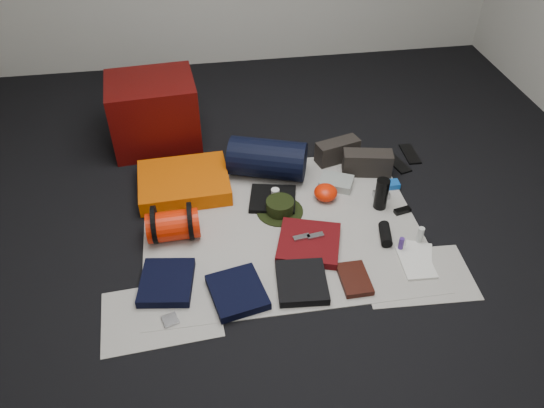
{
  "coord_description": "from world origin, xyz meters",
  "views": [
    {
      "loc": [
        -0.41,
        -2.27,
        2.12
      ],
      "look_at": [
        -0.04,
        0.09,
        0.1
      ],
      "focal_mm": 35.0,
      "sensor_mm": 36.0,
      "label": 1
    }
  ],
  "objects": [
    {
      "name": "orange_stuff_sack",
      "position": [
        0.31,
        0.2,
        0.05
      ],
      "size": [
        0.19,
        0.19,
        0.1
      ],
      "primitive_type": "ellipsoid",
      "rotation": [
        0.0,
        0.0,
        0.41
      ],
      "color": "red",
      "rests_on": "newspaper_mat"
    },
    {
      "name": "sack_strap_right",
      "position": [
        -0.52,
        -0.0,
        0.11
      ],
      "size": [
        0.02,
        0.22,
        0.22
      ],
      "primitive_type": "cylinder",
      "rotation": [
        0.0,
        1.57,
        0.0
      ],
      "color": "black",
      "rests_on": "newspaper_mat"
    },
    {
      "name": "sleeping_pad",
      "position": [
        -0.55,
        0.43,
        0.06
      ],
      "size": [
        0.58,
        0.48,
        0.1
      ],
      "primitive_type": "cube",
      "rotation": [
        0.0,
        0.0,
        0.05
      ],
      "color": "#CD5002",
      "rests_on": "newspaper_mat"
    },
    {
      "name": "hiking_boot_right",
      "position": [
        0.64,
        0.42,
        0.09
      ],
      "size": [
        0.33,
        0.18,
        0.16
      ],
      "primitive_type": "cube",
      "rotation": [
        0.0,
        0.0,
        -0.19
      ],
      "color": "black",
      "rests_on": "newspaper_mat"
    },
    {
      "name": "speaker",
      "position": [
        0.57,
        -0.2,
        0.04
      ],
      "size": [
        0.1,
        0.17,
        0.06
      ],
      "primitive_type": "cylinder",
      "rotation": [
        1.57,
        0.0,
        -0.2
      ],
      "color": "black",
      "rests_on": "newspaper_mat"
    },
    {
      "name": "flip_flop_left",
      "position": [
        0.88,
        0.49,
        0.01
      ],
      "size": [
        0.14,
        0.24,
        0.01
      ],
      "primitive_type": "cube",
      "rotation": [
        0.0,
        0.0,
        0.27
      ],
      "color": "black",
      "rests_on": "floor"
    },
    {
      "name": "water_bottle",
      "position": [
        0.62,
        0.07,
        0.11
      ],
      "size": [
        0.1,
        0.1,
        0.2
      ],
      "primitive_type": "cylinder",
      "rotation": [
        0.0,
        0.0,
        -0.27
      ],
      "color": "black",
      "rests_on": "newspaper_mat"
    },
    {
      "name": "first_aid_pouch",
      "position": [
        0.41,
        0.32,
        0.03
      ],
      "size": [
        0.25,
        0.23,
        0.05
      ],
      "primitive_type": "cube",
      "rotation": [
        0.0,
        0.0,
        -0.45
      ],
      "color": "gray",
      "rests_on": "newspaper_mat"
    },
    {
      "name": "energy_bar_b",
      "position": [
        0.16,
        -0.17,
        0.06
      ],
      "size": [
        0.1,
        0.05,
        0.01
      ],
      "primitive_type": "cube",
      "rotation": [
        0.0,
        0.0,
        0.14
      ],
      "color": "#A6A6AB",
      "rests_on": "red_shirt"
    },
    {
      "name": "hiking_boot_left",
      "position": [
        0.49,
        0.6,
        0.08
      ],
      "size": [
        0.31,
        0.19,
        0.15
      ],
      "primitive_type": "cube",
      "rotation": [
        0.0,
        0.0,
        0.28
      ],
      "color": "black",
      "rests_on": "newspaper_mat"
    },
    {
      "name": "sack_strap_left",
      "position": [
        -0.72,
        -0.0,
        0.11
      ],
      "size": [
        0.02,
        0.22,
        0.22
      ],
      "primitive_type": "cylinder",
      "rotation": [
        0.0,
        1.57,
        0.0
      ],
      "color": "black",
      "rests_on": "newspaper_mat"
    },
    {
      "name": "boonie_brim",
      "position": [
        0.01,
        0.12,
        0.01
      ],
      "size": [
        0.31,
        0.31,
        0.01
      ],
      "primitive_type": "cylinder",
      "rotation": [
        0.0,
        0.0,
        -0.11
      ],
      "color": "black",
      "rests_on": "newspaper_mat"
    },
    {
      "name": "newspaper_sheet_front_left",
      "position": [
        -0.7,
        -0.55,
        0.0
      ],
      "size": [
        0.61,
        0.44,
        0.0
      ],
      "primitive_type": "cube",
      "rotation": [
        0.0,
        0.0,
        0.07
      ],
      "color": "beige",
      "rests_on": "floor"
    },
    {
      "name": "paperback_book",
      "position": [
        0.31,
        -0.49,
        0.02
      ],
      "size": [
        0.15,
        0.23,
        0.03
      ],
      "primitive_type": "cube",
      "rotation": [
        0.0,
        0.0,
        0.01
      ],
      "color": "black",
      "rests_on": "newspaper_mat"
    },
    {
      "name": "boonie_crown",
      "position": [
        0.01,
        0.12,
        0.05
      ],
      "size": [
        0.17,
        0.17,
        0.08
      ],
      "primitive_type": "cylinder",
      "color": "black",
      "rests_on": "boonie_brim"
    },
    {
      "name": "stuff_sack",
      "position": [
        -0.62,
        -0.0,
        0.09
      ],
      "size": [
        0.3,
        0.18,
        0.17
      ],
      "primitive_type": "cylinder",
      "rotation": [
        0.0,
        1.57,
        0.04
      ],
      "color": "red",
      "rests_on": "newspaper_mat"
    },
    {
      "name": "newspaper_sheet_front_right",
      "position": [
        0.65,
        -0.5,
        0.0
      ],
      "size": [
        0.6,
        0.43,
        0.0
      ],
      "primitive_type": "cube",
      "rotation": [
        0.0,
        0.0,
        -0.05
      ],
      "color": "beige",
      "rests_on": "floor"
    },
    {
      "name": "navy_duffel",
      "position": [
        -0.01,
        0.5,
        0.13
      ],
      "size": [
        0.55,
        0.4,
        0.26
      ],
      "primitive_type": "cylinder",
      "rotation": [
        0.0,
        1.57,
        -0.33
      ],
      "color": "black",
      "rests_on": "newspaper_mat"
    },
    {
      "name": "newspaper_mat",
      "position": [
        0.0,
        0.0,
        0.0
      ],
      "size": [
        1.6,
        1.3,
        0.01
      ],
      "primitive_type": "cube",
      "color": "beige",
      "rests_on": "floor"
    },
    {
      "name": "trousers_navy_b",
      "position": [
        -0.31,
        -0.49,
        0.03
      ],
      "size": [
        0.32,
        0.35,
        0.05
      ],
      "primitive_type": "cube",
      "rotation": [
        0.0,
        0.0,
        0.21
      ],
      "color": "black",
      "rests_on": "newspaper_mat"
    },
    {
      "name": "key_cluster",
      "position": [
        -0.65,
        -0.6,
        0.01
      ],
      "size": [
        0.09,
        0.09,
        0.01
      ],
      "primitive_type": "cube",
      "rotation": [
        0.0,
        0.0,
        0.3
      ],
      "color": "#A6A6AB",
      "rests_on": "newspaper_mat"
    },
    {
      "name": "trousers_navy_a",
      "position": [
        -0.67,
        -0.37,
        0.03
      ],
      "size": [
        0.31,
        0.34,
        0.05
      ],
      "primitive_type": "cube",
      "rotation": [
        0.0,
        0.0,
        -0.15
      ],
      "color": "black",
      "rests_on": "newspaper_mat"
    },
    {
      "name": "red_shirt",
      "position": [
        0.12,
        -0.19,
        0.03
      ],
      "size": [
        0.42,
        0.42,
        0.05
      ],
      "primitive_type": "cube",
      "rotation": [
        0.0,
        0.0,
        -0.31
      ],
      "color": "#51080B",
      "rests_on": "newspaper_mat"
    },
    {
      "name": "toiletry_clear",
      "position": [
        0.75,
        -0.26,
        0.06
      ],
      "size": [
        0.04,
        0.04,
        0.1
      ],
      "primitive_type": "cylinder",
      "rotation": [
        0.0,
        0.0,
        0.03
      ],
      "color": "#B4B9B4",
      "rests_on": "newspaper_mat"
    },
    {
      "name": "cyan_case",
      "position": [
        0.75,
        0.25,
        0.02
      ],
      "size": [
        0.12,
        0.07,
        0.04
      ],
      "primitive_type": "cube",
      "rotation": [
        0.0,
        0.0,
        -0.02
      ],
      "color": "#104BA2",
      "rests_on": "newspaper_mat"
    },
    {
      "name": "map_printout",
      "position": [
        0.71,
        -0.35,
        0.01
      ],
      "size": [
        0.2,
        0.22,
        0.01
      ],
      "primitive_type": "cube",
      "rotation": [
        0.0,
        0.0,
        -0.39
      ],
      "color": "silver",
      "rests_on": "newspaper_mat"
    },
    {
      "name": "toiletry_purple",
      "position": [
        0.62,
        -0.31,
        0.05
      ],
      "size": [
        0.04,
        0.04,
        0.09
      ],
      "primitive_type": "cylinder",
      "rotation": [
        0.0,
        0.0,
        0.26
      ],
      "color": "#3F2475",
      "rests_on": "newspaper_mat"
    },
    {
      "name": "flip_flop_right",
      "position": [
        1.01,
        0.58,
        0.01
      ],
      "size": [
        0.09,
        0.24,
        0.01
      ],
      "primitive_type": "cube",
      "rotation": [
        0.0,
        0.0,
        -0.02
      ],
      "color": "black",
      "rests_on": "floor"
    },
    {
      "name": "energy_bar_a",
      "position": [
        0.08,
        -0.17,
        0.06
      ],
      "size": [
        0.1,
        0.05,
        0.01
      ],
      "primitive_type": "cube",
      "rotation": [
        0.0,
        0.0,
        0.14
      ],
      "color": "#A6A6AB",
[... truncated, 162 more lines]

